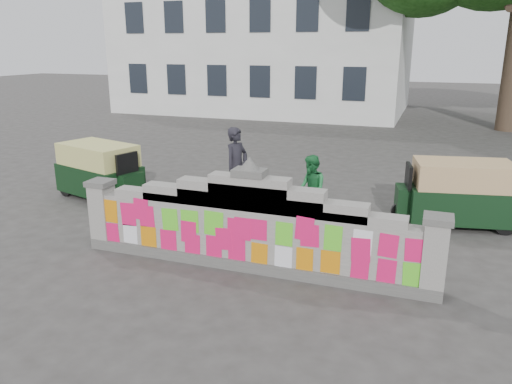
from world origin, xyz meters
TOP-DOWN VIEW (x-y plane):
  - ground at (0.00, 0.00)m, footprint 100.00×100.00m
  - parapet_wall at (-0.00, -0.01)m, footprint 6.48×0.44m
  - building at (-7.00, 21.98)m, footprint 16.00×10.00m
  - cyclist_bike at (-1.26, 2.54)m, footprint 2.14×1.30m
  - cyclist_rider at (-1.26, 2.54)m, footprint 0.61×0.76m
  - pedestrian at (0.42, 2.67)m, footprint 0.85×0.92m
  - rickshaw_left at (-5.07, 2.71)m, footprint 2.59×1.74m
  - rickshaw_right at (3.45, 3.63)m, footprint 2.61×1.56m

SIDE VIEW (x-z plane):
  - ground at x=0.00m, z-range 0.00..0.00m
  - cyclist_bike at x=-1.26m, z-range 0.00..1.06m
  - rickshaw_left at x=-5.07m, z-range 0.03..1.42m
  - rickshaw_right at x=3.45m, z-range 0.03..1.43m
  - parapet_wall at x=0.00m, z-range -0.26..1.75m
  - pedestrian at x=0.42m, z-range 0.00..1.52m
  - cyclist_rider at x=-1.26m, z-range 0.00..1.80m
  - building at x=-7.00m, z-range -0.44..8.46m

